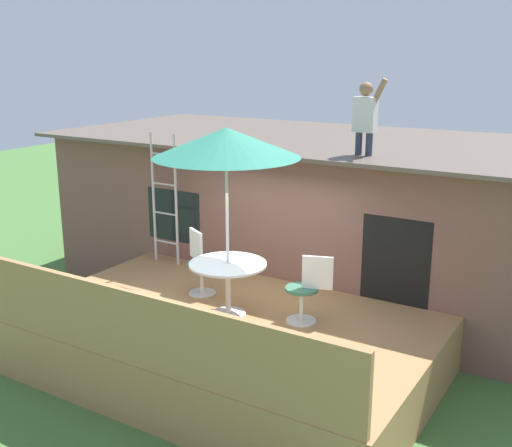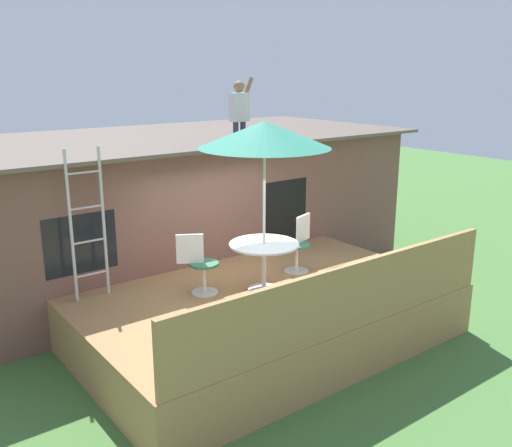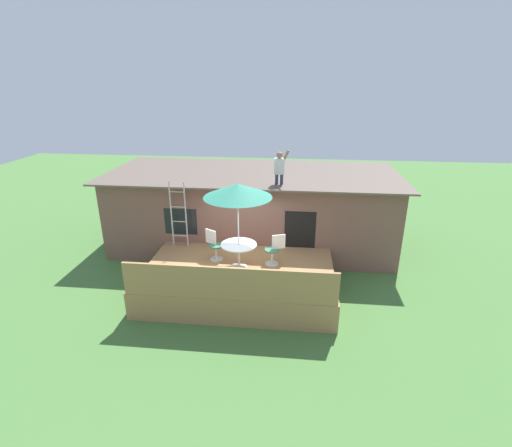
{
  "view_description": "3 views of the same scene",
  "coord_description": "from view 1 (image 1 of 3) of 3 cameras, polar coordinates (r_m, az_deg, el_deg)",
  "views": [
    {
      "loc": [
        4.45,
        -6.54,
        4.24
      ],
      "look_at": [
        -0.17,
        1.01,
        1.83
      ],
      "focal_mm": 44.09,
      "sensor_mm": 36.0,
      "label": 1
    },
    {
      "loc": [
        -4.93,
        -6.28,
        4.03
      ],
      "look_at": [
        0.29,
        0.59,
        1.67
      ],
      "focal_mm": 39.66,
      "sensor_mm": 36.0,
      "label": 2
    },
    {
      "loc": [
        1.55,
        -9.79,
        6.04
      ],
      "look_at": [
        0.41,
        0.84,
        1.88
      ],
      "focal_mm": 26.57,
      "sensor_mm": 36.0,
      "label": 3
    }
  ],
  "objects": [
    {
      "name": "ground_plane",
      "position": [
        8.97,
        -2.5,
        -13.01
      ],
      "size": [
        40.0,
        40.0,
        0.0
      ],
      "primitive_type": "plane",
      "color": "#477538"
    },
    {
      "name": "house",
      "position": [
        11.43,
        7.53,
        0.7
      ],
      "size": [
        10.5,
        4.5,
        2.8
      ],
      "color": "brown",
      "rests_on": "ground"
    },
    {
      "name": "deck",
      "position": [
        8.79,
        -2.53,
        -10.71
      ],
      "size": [
        5.51,
        3.54,
        0.8
      ],
      "primitive_type": "cube",
      "color": "#A87A4C",
      "rests_on": "ground"
    },
    {
      "name": "deck_railing",
      "position": [
        7.21,
        -10.35,
        -9.56
      ],
      "size": [
        5.41,
        0.08,
        0.9
      ],
      "primitive_type": "cube",
      "color": "#A87A4C",
      "rests_on": "deck"
    },
    {
      "name": "patio_table",
      "position": [
        8.41,
        -2.54,
        -4.64
      ],
      "size": [
        1.04,
        1.04,
        0.74
      ],
      "color": "silver",
      "rests_on": "deck"
    },
    {
      "name": "patio_umbrella",
      "position": [
        7.99,
        -2.69,
        7.33
      ],
      "size": [
        1.9,
        1.9,
        2.54
      ],
      "color": "silver",
      "rests_on": "deck"
    },
    {
      "name": "step_ladder",
      "position": [
        10.54,
        -8.28,
        2.22
      ],
      "size": [
        0.52,
        0.04,
        2.2
      ],
      "color": "silver",
      "rests_on": "deck"
    },
    {
      "name": "person_figure",
      "position": [
        9.28,
        9.94,
        9.82
      ],
      "size": [
        0.47,
        0.2,
        1.11
      ],
      "color": "#33384C",
      "rests_on": "house"
    },
    {
      "name": "patio_chair_left",
      "position": [
        9.29,
        -5.12,
        -3.58
      ],
      "size": [
        0.57,
        0.44,
        0.92
      ],
      "rotation": [
        0.0,
        0.0,
        -0.53
      ],
      "color": "silver",
      "rests_on": "deck"
    },
    {
      "name": "patio_chair_right",
      "position": [
        8.27,
        4.68,
        -5.99
      ],
      "size": [
        0.6,
        0.44,
        0.92
      ],
      "rotation": [
        0.0,
        0.0,
        -2.8
      ],
      "color": "silver",
      "rests_on": "deck"
    }
  ]
}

